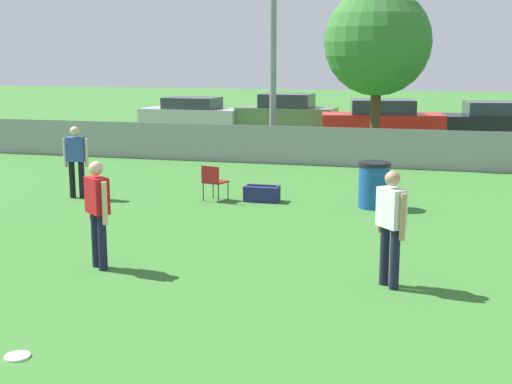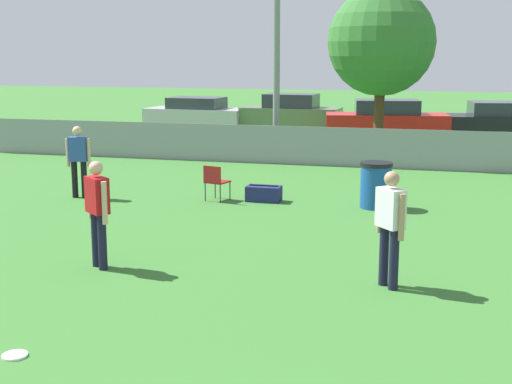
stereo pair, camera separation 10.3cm
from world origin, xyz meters
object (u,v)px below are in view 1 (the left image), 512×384
(folding_chair_sideline, at_px, (214,180))
(trash_bin, at_px, (374,185))
(parked_car_olive, at_px, (287,113))
(gear_bag_sideline, at_px, (262,194))
(player_defender_red, at_px, (98,207))
(parked_car_red, at_px, (382,119))
(parked_car_silver, at_px, (192,113))
(player_receiver_white, at_px, (391,221))
(spectator_in_blue, at_px, (76,157))
(tree_near_pole, at_px, (377,42))
(frisbee_disc, at_px, (17,356))
(parked_car_dark, at_px, (498,120))

(folding_chair_sideline, xyz_separation_m, trash_bin, (3.40, 0.21, 0.02))
(parked_car_olive, bearing_deg, folding_chair_sideline, -81.93)
(gear_bag_sideline, bearing_deg, trash_bin, -1.15)
(gear_bag_sideline, bearing_deg, parked_car_olive, 100.05)
(player_defender_red, distance_m, parked_car_red, 18.08)
(parked_car_red, bearing_deg, parked_car_silver, 157.99)
(player_receiver_white, height_order, parked_car_olive, player_receiver_white)
(spectator_in_blue, relative_size, trash_bin, 1.66)
(gear_bag_sideline, bearing_deg, folding_chair_sideline, -165.82)
(player_defender_red, bearing_deg, parked_car_silver, 144.08)
(player_receiver_white, height_order, parked_car_silver, player_receiver_white)
(player_defender_red, bearing_deg, parked_car_olive, 132.43)
(tree_near_pole, distance_m, trash_bin, 8.60)
(tree_near_pole, bearing_deg, parked_car_olive, 123.62)
(parked_car_silver, relative_size, parked_car_red, 0.93)
(player_defender_red, xyz_separation_m, frisbee_disc, (0.61, -3.12, -0.91))
(parked_car_olive, height_order, parked_car_dark, parked_car_olive)
(player_defender_red, bearing_deg, trash_bin, 94.66)
(parked_car_dark, bearing_deg, spectator_in_blue, -133.18)
(player_defender_red, xyz_separation_m, gear_bag_sideline, (1.14, 5.35, -0.76))
(gear_bag_sideline, xyz_separation_m, parked_car_silver, (-6.66, 14.29, 0.47))
(player_receiver_white, xyz_separation_m, parked_car_olive, (-5.61, 19.42, -0.21))
(trash_bin, bearing_deg, player_receiver_white, -82.31)
(folding_chair_sideline, bearing_deg, parked_car_dark, -101.16)
(parked_car_red, bearing_deg, parked_car_dark, 0.57)
(player_defender_red, distance_m, parked_car_silver, 20.40)
(player_receiver_white, bearing_deg, spectator_in_blue, -163.23)
(parked_car_silver, height_order, parked_car_dark, parked_car_dark)
(player_receiver_white, bearing_deg, trash_bin, 146.55)
(tree_near_pole, height_order, spectator_in_blue, tree_near_pole)
(frisbee_disc, relative_size, parked_car_olive, 0.07)
(tree_near_pole, distance_m, player_defender_red, 13.86)
(spectator_in_blue, xyz_separation_m, trash_bin, (6.43, 0.62, -0.43))
(parked_car_dark, bearing_deg, folding_chair_sideline, -124.66)
(spectator_in_blue, height_order, parked_car_olive, spectator_in_blue)
(spectator_in_blue, height_order, parked_car_silver, spectator_in_blue)
(parked_car_red, bearing_deg, folding_chair_sideline, -111.12)
(parked_car_red, bearing_deg, trash_bin, -95.97)
(player_receiver_white, distance_m, trash_bin, 5.15)
(folding_chair_sideline, bearing_deg, spectator_in_blue, 23.07)
(frisbee_disc, bearing_deg, tree_near_pole, 82.42)
(player_receiver_white, relative_size, parked_car_red, 0.34)
(tree_near_pole, bearing_deg, parked_car_red, 91.73)
(trash_bin, relative_size, gear_bag_sideline, 1.29)
(tree_near_pole, distance_m, folding_chair_sideline, 9.17)
(tree_near_pole, distance_m, player_receiver_white, 13.44)
(frisbee_disc, height_order, gear_bag_sideline, gear_bag_sideline)
(player_receiver_white, xyz_separation_m, spectator_in_blue, (-7.11, 4.46, -0.02))
(tree_near_pole, distance_m, gear_bag_sideline, 8.80)
(frisbee_disc, distance_m, parked_car_red, 21.11)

